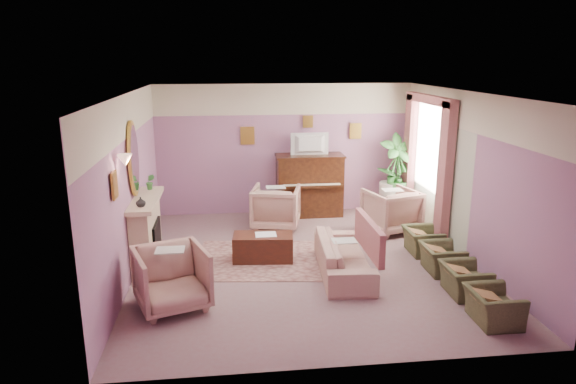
{
  "coord_description": "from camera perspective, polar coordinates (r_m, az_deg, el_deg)",
  "views": [
    {
      "loc": [
        -1.23,
        -7.92,
        3.34
      ],
      "look_at": [
        -0.24,
        0.4,
        1.13
      ],
      "focal_mm": 32.0,
      "sensor_mm": 36.0,
      "label": 1
    }
  ],
  "objects": [
    {
      "name": "mirror_glass",
      "position": [
        8.39,
        -16.65,
        3.57
      ],
      "size": [
        0.01,
        0.6,
        1.06
      ],
      "primitive_type": "ellipsoid",
      "color": "white",
      "rests_on": "wall_left"
    },
    {
      "name": "mantel_plant",
      "position": [
        9.01,
        -15.06,
        1.1
      ],
      "size": [
        0.16,
        0.16,
        0.28
      ],
      "primitive_type": "imported",
      "color": "#337B32",
      "rests_on": "mantel_shelf"
    },
    {
      "name": "floor",
      "position": [
        8.68,
        1.87,
        -7.86
      ],
      "size": [
        5.5,
        6.0,
        0.01
      ],
      "primitive_type": "cube",
      "color": "#816165",
      "rests_on": "ground"
    },
    {
      "name": "side_plant_big",
      "position": [
        11.33,
        11.48,
        1.88
      ],
      "size": [
        0.3,
        0.3,
        0.34
      ],
      "primitive_type": "imported",
      "color": "#337B32",
      "rests_on": "side_table"
    },
    {
      "name": "mirror_frame",
      "position": [
        8.39,
        -16.82,
        3.57
      ],
      "size": [
        0.04,
        0.72,
        1.2
      ],
      "primitive_type": "ellipsoid",
      "color": "gold",
      "rests_on": "wall_left"
    },
    {
      "name": "olive_chair_a",
      "position": [
        7.25,
        21.86,
        -11.2
      ],
      "size": [
        0.48,
        0.68,
        0.59
      ],
      "primitive_type": "imported",
      "color": "#494C2D",
      "rests_on": "floor"
    },
    {
      "name": "wall_left",
      "position": [
        8.29,
        -17.18,
        0.58
      ],
      "size": [
        0.02,
        6.0,
        2.8
      ],
      "primitive_type": "cube",
      "color": "gray",
      "rests_on": "floor"
    },
    {
      "name": "print_back_right",
      "position": [
        11.34,
        7.5,
        6.74
      ],
      "size": [
        0.26,
        0.03,
        0.34
      ],
      "primitive_type": "cube",
      "color": "gold",
      "rests_on": "wall_back"
    },
    {
      "name": "floral_armchair_front",
      "position": [
        7.22,
        -12.81,
        -9.02
      ],
      "size": [
        0.9,
        0.9,
        0.94
      ],
      "primitive_type": "imported",
      "color": "tan",
      "rests_on": "floor"
    },
    {
      "name": "wall_right",
      "position": [
        9.07,
        19.4,
        1.57
      ],
      "size": [
        0.02,
        6.0,
        2.8
      ],
      "primitive_type": "cube",
      "color": "gray",
      "rests_on": "floor"
    },
    {
      "name": "window_blind",
      "position": [
        10.38,
        15.59,
        5.14
      ],
      "size": [
        0.03,
        1.4,
        1.8
      ],
      "primitive_type": "cube",
      "color": "silver",
      "rests_on": "wall_right"
    },
    {
      "name": "mantel_vase",
      "position": [
        8.02,
        -16.05,
        -1.08
      ],
      "size": [
        0.16,
        0.16,
        0.16
      ],
      "primitive_type": "imported",
      "color": "beige",
      "rests_on": "mantel_shelf"
    },
    {
      "name": "piano_keys",
      "position": [
        10.71,
        2.69,
        0.81
      ],
      "size": [
        1.2,
        0.08,
        0.02
      ],
      "primitive_type": "cube",
      "color": "#FBEDCF",
      "rests_on": "piano"
    },
    {
      "name": "side_plant_small",
      "position": [
        11.28,
        12.21,
        1.63
      ],
      "size": [
        0.16,
        0.16,
        0.28
      ],
      "primitive_type": "imported",
      "color": "#337B32",
      "rests_on": "side_table"
    },
    {
      "name": "piano",
      "position": [
        11.07,
        2.39,
        0.69
      ],
      "size": [
        1.4,
        0.6,
        1.3
      ],
      "primitive_type": "cube",
      "color": "#361A0D",
      "rests_on": "floor"
    },
    {
      "name": "wall_back",
      "position": [
        11.16,
        -0.38,
        4.76
      ],
      "size": [
        5.5,
        0.02,
        2.8
      ],
      "primitive_type": "cube",
      "color": "gray",
      "rests_on": "floor"
    },
    {
      "name": "curtain_right",
      "position": [
        11.26,
        13.33,
        3.94
      ],
      "size": [
        0.16,
        0.34,
        2.6
      ],
      "primitive_type": "cube",
      "color": "#9E575A",
      "rests_on": "floor"
    },
    {
      "name": "piano_keyshelf",
      "position": [
        10.72,
        2.69,
        0.61
      ],
      "size": [
        1.3,
        0.12,
        0.06
      ],
      "primitive_type": "cube",
      "color": "#361A0D",
      "rests_on": "piano"
    },
    {
      "name": "piano_top",
      "position": [
        10.93,
        2.42,
        4.05
      ],
      "size": [
        1.45,
        0.65,
        0.04
      ],
      "primitive_type": "cube",
      "color": "#361A0D",
      "rests_on": "piano"
    },
    {
      "name": "table_paper",
      "position": [
        8.65,
        -2.48,
        -4.73
      ],
      "size": [
        0.35,
        0.28,
        0.01
      ],
      "primitive_type": "cube",
      "color": "white",
      "rests_on": "coffee_table"
    },
    {
      "name": "coffee_table",
      "position": [
        8.72,
        -2.8,
        -6.17
      ],
      "size": [
        1.04,
        0.59,
        0.45
      ],
      "primitive_type": "cube",
      "rotation": [
        0.0,
        0.0,
        -0.09
      ],
      "color": "#3F1C12",
      "rests_on": "floor"
    },
    {
      "name": "olive_chair_b",
      "position": [
        7.91,
        19.05,
        -8.73
      ],
      "size": [
        0.48,
        0.68,
        0.59
      ],
      "primitive_type": "imported",
      "color": "#494C2D",
      "rests_on": "floor"
    },
    {
      "name": "palm_plant",
      "position": [
        11.21,
        12.01,
        2.71
      ],
      "size": [
        0.76,
        0.76,
        1.44
      ],
      "primitive_type": "imported",
      "color": "#337B32",
      "rests_on": "palm_pot"
    },
    {
      "name": "floral_armchair_right",
      "position": [
        10.26,
        11.42,
        -1.76
      ],
      "size": [
        0.9,
        0.9,
        0.94
      ],
      "primitive_type": "imported",
      "color": "tan",
      "rests_on": "floor"
    },
    {
      "name": "olive_chair_d",
      "position": [
        9.3,
        14.73,
        -4.84
      ],
      "size": [
        0.48,
        0.68,
        0.59
      ],
      "primitive_type": "imported",
      "color": "#494C2D",
      "rests_on": "floor"
    },
    {
      "name": "curtain_left",
      "position": [
        9.59,
        17.03,
        1.84
      ],
      "size": [
        0.16,
        0.34,
        2.6
      ],
      "primitive_type": "cube",
      "color": "#9E575A",
      "rests_on": "floor"
    },
    {
      "name": "side_table",
      "position": [
        11.45,
        11.35,
        -0.66
      ],
      "size": [
        0.52,
        0.52,
        0.7
      ],
      "primitive_type": "cylinder",
      "color": "silver",
      "rests_on": "floor"
    },
    {
      "name": "television",
      "position": [
        10.83,
        2.48,
        5.51
      ],
      "size": [
        0.8,
        0.12,
        0.48
      ],
      "primitive_type": "imported",
      "color": "black",
      "rests_on": "piano"
    },
    {
      "name": "floral_armchair_left",
      "position": [
        10.28,
        -1.36,
        -1.44
      ],
      "size": [
        0.9,
        0.9,
        0.94
      ],
      "primitive_type": "imported",
      "color": "tan",
      "rests_on": "floor"
    },
    {
      "name": "print_back_left",
      "position": [
        11.01,
        -4.53,
        6.26
      ],
      "size": [
        0.3,
        0.03,
        0.38
      ],
      "primitive_type": "cube",
      "color": "gold",
      "rests_on": "wall_back"
    },
    {
      "name": "area_rug",
      "position": [
        8.8,
        -2.07,
        -7.5
      ],
      "size": [
        2.69,
        2.08,
        0.01
      ],
      "primitive_type": "cube",
      "rotation": [
        0.0,
        0.0,
        -0.12
      ],
      "color": "#91645E",
      "rests_on": "floor"
    },
    {
      "name": "sconce_shade",
      "position": [
        7.33,
        -17.66,
        3.39
      ],
      "size": [
        0.2,
        0.2,
        0.16
      ],
      "primitive_type": "cone",
      "color": "#FFBF9E",
      "rests_on": "wall_left"
    },
    {
      "name": "mantel_shelf",
      "position": [
        8.52,
        -15.55,
        -0.88
      ],
      "size": [
        0.4,
        1.55,
        0.07
      ],
      "primitive_type": "cube",
      "color": "beige",
      "rests_on": "fireplace_surround"
    },
    {
      "name": "print_left_wall",
      "position": [
        7.07,
        -18.71,
        0.73
      ],
      "size": [
        0.03,
        0.28,
        0.36
      ],
      "primitive_type": "cube",
      "color": "gold",
      "rests_on": "wall_left"
    },
    {
      "name": "picture_rail_band",
      "position": [
        11.01,
        -0.38,
        10.27
      ],
      "size": [
        5.5,
        0.01,
        0.65
      ],
      "primitive_type": "cube",
      "color": "beige",
      "rests_on": "wall_back"
    },
    {
      "name": "fireplace_inset",
      "position": [
        8.73,
        -14.77,
        -5.43
      ],
      "size": [
        0.18,
        0.72,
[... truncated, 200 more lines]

